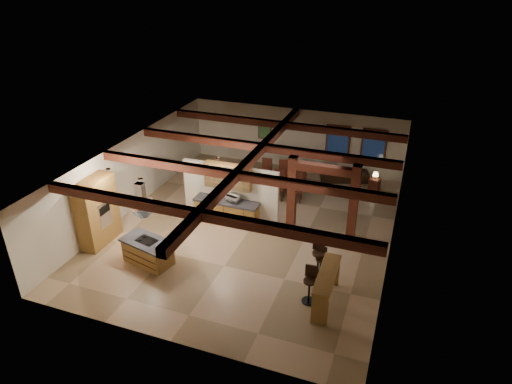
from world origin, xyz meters
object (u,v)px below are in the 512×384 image
kitchen_island (148,251)px  bar_counter (327,283)px  dining_table (282,185)px  sofa (344,174)px

kitchen_island → bar_counter: (5.91, 0.01, 0.29)m
dining_table → bar_counter: (3.31, -6.43, 0.43)m
kitchen_island → bar_counter: 5.92m
dining_table → bar_counter: size_ratio=0.81×
kitchen_island → dining_table: kitchen_island is taller
dining_table → bar_counter: bearing=-67.3°
kitchen_island → dining_table: (2.60, 6.44, -0.14)m
kitchen_island → dining_table: bearing=68.0°
kitchen_island → sofa: size_ratio=0.88×
kitchen_island → sofa: bearing=59.8°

